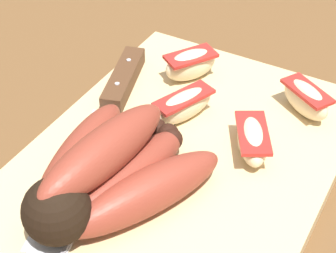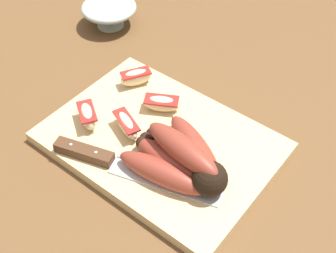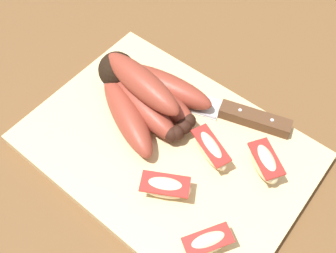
% 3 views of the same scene
% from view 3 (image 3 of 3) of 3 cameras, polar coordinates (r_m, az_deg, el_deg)
% --- Properties ---
extents(ground_plane, '(6.00, 6.00, 0.00)m').
position_cam_3_polar(ground_plane, '(0.52, 0.60, -5.75)').
color(ground_plane, brown).
extents(cutting_board, '(0.37, 0.27, 0.02)m').
position_cam_3_polar(cutting_board, '(0.52, -0.17, -3.34)').
color(cutting_board, '#DBBC84').
rests_on(cutting_board, ground_plane).
extents(banana_bunch, '(0.17, 0.15, 0.07)m').
position_cam_3_polar(banana_bunch, '(0.53, -3.78, 4.87)').
color(banana_bunch, black).
rests_on(banana_bunch, cutting_board).
extents(chefs_knife, '(0.28, 0.11, 0.02)m').
position_cam_3_polar(chefs_knife, '(0.54, 8.01, 2.53)').
color(chefs_knife, silver).
rests_on(chefs_knife, cutting_board).
extents(apple_wedge_near, '(0.05, 0.06, 0.03)m').
position_cam_3_polar(apple_wedge_near, '(0.44, 5.92, -17.04)').
color(apple_wedge_near, beige).
rests_on(apple_wedge_near, cutting_board).
extents(apple_wedge_middle, '(0.06, 0.05, 0.03)m').
position_cam_3_polar(apple_wedge_middle, '(0.50, 14.37, -5.26)').
color(apple_wedge_middle, beige).
rests_on(apple_wedge_middle, cutting_board).
extents(apple_wedge_far, '(0.07, 0.05, 0.03)m').
position_cam_3_polar(apple_wedge_far, '(0.49, 6.40, -3.39)').
color(apple_wedge_far, beige).
rests_on(apple_wedge_far, cutting_board).
extents(apple_wedge_extra, '(0.07, 0.06, 0.03)m').
position_cam_3_polar(apple_wedge_extra, '(0.47, -0.43, -9.11)').
color(apple_wedge_extra, beige).
rests_on(apple_wedge_extra, cutting_board).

